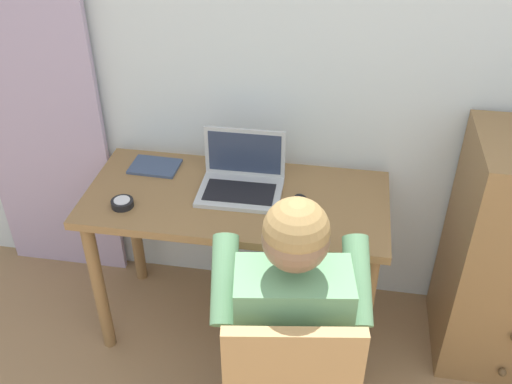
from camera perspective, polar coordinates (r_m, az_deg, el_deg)
The scene contains 8 objects.
wall_back at distance 2.44m, azimuth 12.35°, elevation 12.98°, with size 4.80×0.05×2.50m, color silver.
curtain_panel at distance 2.81m, azimuth -21.32°, elevation 10.48°, with size 0.62×0.03×2.15m, color #B29EBC.
desk at distance 2.47m, azimuth -1.91°, elevation -2.56°, with size 1.25×0.57×0.74m.
person_seated at distance 2.04m, azimuth 3.32°, elevation -11.11°, with size 0.59×0.62×1.19m.
laptop at distance 2.42m, azimuth -1.41°, elevation 1.33°, with size 0.34×0.25×0.24m.
computer_mouse at distance 2.35m, azimuth 4.39°, elevation -0.92°, with size 0.06×0.10×0.03m, color black.
desk_clock at distance 2.40m, azimuth -12.91°, elevation -1.06°, with size 0.09×0.09×0.03m.
notebook_pad at distance 2.62m, azimuth -9.83°, elevation 2.48°, with size 0.21×0.15×0.01m, color #3D4C6B.
Camera 1 is at (-0.14, -0.08, 2.13)m, focal length 41.02 mm.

